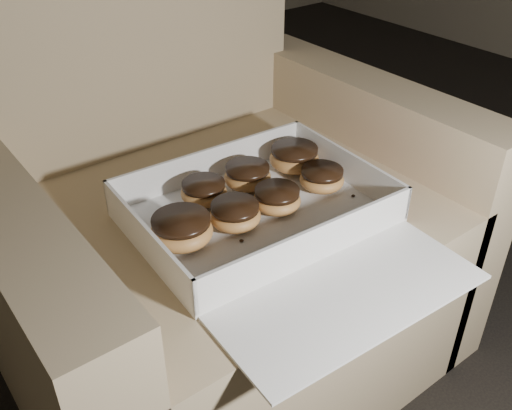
{
  "coord_description": "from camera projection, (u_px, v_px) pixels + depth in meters",
  "views": [
    {
      "loc": [
        -0.7,
        -0.55,
        0.96
      ],
      "look_at": [
        -0.21,
        0.09,
        0.43
      ],
      "focal_mm": 40.0,
      "sensor_mm": 36.0,
      "label": 1
    }
  ],
  "objects": [
    {
      "name": "donut_b",
      "position": [
        204.0,
        191.0,
        0.99
      ],
      "size": [
        0.08,
        0.08,
        0.04
      ],
      "color": "#C48144",
      "rests_on": "bakery_box"
    },
    {
      "name": "crumb_d",
      "position": [
        241.0,
        241.0,
        0.91
      ],
      "size": [
        0.01,
        0.01,
        0.0
      ],
      "primitive_type": "ellipsoid",
      "color": "black",
      "rests_on": "bakery_box"
    },
    {
      "name": "donut_d",
      "position": [
        235.0,
        214.0,
        0.93
      ],
      "size": [
        0.08,
        0.08,
        0.04
      ],
      "color": "#C48144",
      "rests_on": "bakery_box"
    },
    {
      "name": "donut_c",
      "position": [
        294.0,
        158.0,
        1.09
      ],
      "size": [
        0.1,
        0.1,
        0.05
      ],
      "color": "#C48144",
      "rests_on": "bakery_box"
    },
    {
      "name": "bakery_box",
      "position": [
        273.0,
        223.0,
        0.94
      ],
      "size": [
        0.43,
        0.5,
        0.07
      ],
      "rotation": [
        0.0,
        0.0,
        -0.05
      ],
      "color": "silver",
      "rests_on": "armchair"
    },
    {
      "name": "donut_g",
      "position": [
        248.0,
        176.0,
        1.04
      ],
      "size": [
        0.09,
        0.09,
        0.04
      ],
      "color": "#C48144",
      "rests_on": "bakery_box"
    },
    {
      "name": "crumb_c",
      "position": [
        281.0,
        249.0,
        0.89
      ],
      "size": [
        0.01,
        0.01,
        0.0
      ],
      "primitive_type": "ellipsoid",
      "color": "black",
      "rests_on": "bakery_box"
    },
    {
      "name": "donut_f",
      "position": [
        182.0,
        230.0,
        0.89
      ],
      "size": [
        0.1,
        0.1,
        0.05
      ],
      "color": "#C48144",
      "rests_on": "bakery_box"
    },
    {
      "name": "donut_e",
      "position": [
        322.0,
        178.0,
        1.03
      ],
      "size": [
        0.08,
        0.08,
        0.04
      ],
      "color": "#C48144",
      "rests_on": "bakery_box"
    },
    {
      "name": "donut_a",
      "position": [
        277.0,
        199.0,
        0.97
      ],
      "size": [
        0.08,
        0.08,
        0.04
      ],
      "color": "#C48144",
      "rests_on": "bakery_box"
    },
    {
      "name": "crumb_a",
      "position": [
        231.0,
        268.0,
        0.85
      ],
      "size": [
        0.01,
        0.01,
        0.0
      ],
      "primitive_type": "ellipsoid",
      "color": "black",
      "rests_on": "bakery_box"
    },
    {
      "name": "floor",
      "position": [
        356.0,
        353.0,
        1.24
      ],
      "size": [
        4.5,
        4.5,
        0.0
      ],
      "primitive_type": "plane",
      "color": "black",
      "rests_on": "ground"
    },
    {
      "name": "armchair",
      "position": [
        213.0,
        234.0,
        1.14
      ],
      "size": [
        0.85,
        0.72,
        0.89
      ],
      "color": "tan",
      "rests_on": "floor"
    },
    {
      "name": "crumb_b",
      "position": [
        353.0,
        196.0,
        1.02
      ],
      "size": [
        0.01,
        0.01,
        0.0
      ],
      "primitive_type": "ellipsoid",
      "color": "black",
      "rests_on": "bakery_box"
    }
  ]
}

